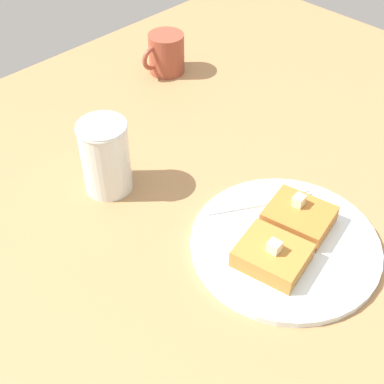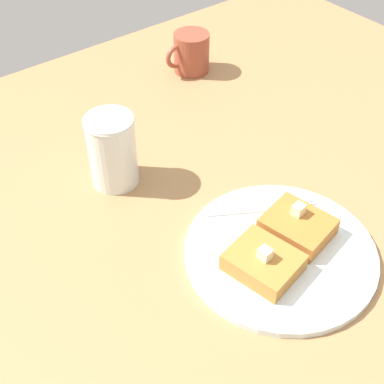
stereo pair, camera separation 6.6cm
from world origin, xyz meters
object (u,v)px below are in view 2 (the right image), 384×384
(fork, at_px, (268,209))
(syrup_jar, at_px, (113,153))
(plate, at_px, (280,252))
(coffee_mug, at_px, (191,53))

(fork, distance_m, syrup_jar, 0.25)
(plate, distance_m, fork, 0.08)
(plate, xyz_separation_m, coffee_mug, (-0.20, -0.46, 0.03))
(fork, relative_size, syrup_jar, 1.25)
(plate, relative_size, syrup_jar, 2.24)
(coffee_mug, bearing_deg, syrup_jar, 32.72)
(syrup_jar, relative_size, coffee_mug, 1.20)
(syrup_jar, bearing_deg, fork, 123.43)
(fork, height_order, syrup_jar, syrup_jar)
(syrup_jar, xyz_separation_m, coffee_mug, (-0.30, -0.19, -0.01))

